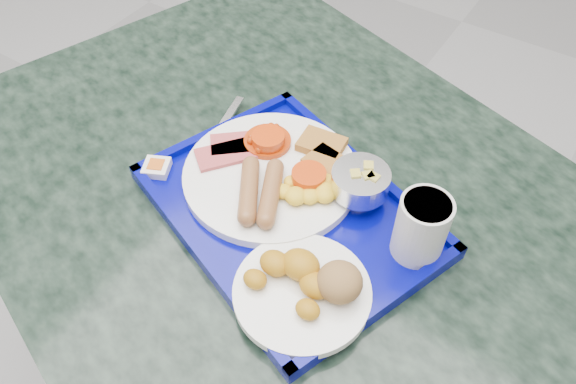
{
  "coord_description": "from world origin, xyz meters",
  "views": [
    {
      "loc": [
        0.58,
        -0.37,
        1.45
      ],
      "look_at": [
        0.29,
        0.08,
        0.84
      ],
      "focal_mm": 35.0,
      "sensor_mm": 36.0,
      "label": 1
    }
  ],
  "objects_px": {
    "table": "(300,281)",
    "juice_cup": "(422,226)",
    "fruit_bowl": "(360,182)",
    "tray": "(288,212)",
    "main_plate": "(276,173)",
    "bread_plate": "(308,285)"
  },
  "relations": [
    {
      "from": "table",
      "to": "juice_cup",
      "type": "height_order",
      "value": "juice_cup"
    },
    {
      "from": "fruit_bowl",
      "to": "juice_cup",
      "type": "relative_size",
      "value": 0.87
    },
    {
      "from": "tray",
      "to": "main_plate",
      "type": "distance_m",
      "value": 0.07
    },
    {
      "from": "main_plate",
      "to": "bread_plate",
      "type": "bearing_deg",
      "value": -44.71
    },
    {
      "from": "table",
      "to": "main_plate",
      "type": "xyz_separation_m",
      "value": [
        -0.06,
        0.02,
        0.23
      ]
    },
    {
      "from": "tray",
      "to": "juice_cup",
      "type": "relative_size",
      "value": 5.06
    },
    {
      "from": "table",
      "to": "fruit_bowl",
      "type": "xyz_separation_m",
      "value": [
        0.06,
        0.06,
        0.25
      ]
    },
    {
      "from": "bread_plate",
      "to": "main_plate",
      "type": "bearing_deg",
      "value": 135.29
    },
    {
      "from": "table",
      "to": "main_plate",
      "type": "relative_size",
      "value": 5.29
    },
    {
      "from": "bread_plate",
      "to": "juice_cup",
      "type": "relative_size",
      "value": 1.84
    },
    {
      "from": "main_plate",
      "to": "bread_plate",
      "type": "distance_m",
      "value": 0.21
    },
    {
      "from": "table",
      "to": "main_plate",
      "type": "distance_m",
      "value": 0.24
    },
    {
      "from": "fruit_bowl",
      "to": "juice_cup",
      "type": "height_order",
      "value": "juice_cup"
    },
    {
      "from": "juice_cup",
      "to": "bread_plate",
      "type": "bearing_deg",
      "value": -122.14
    },
    {
      "from": "table",
      "to": "bread_plate",
      "type": "bearing_deg",
      "value": -55.66
    },
    {
      "from": "table",
      "to": "bread_plate",
      "type": "height_order",
      "value": "bread_plate"
    },
    {
      "from": "tray",
      "to": "main_plate",
      "type": "xyz_separation_m",
      "value": [
        -0.05,
        0.04,
        0.02
      ]
    },
    {
      "from": "fruit_bowl",
      "to": "juice_cup",
      "type": "bearing_deg",
      "value": -18.56
    },
    {
      "from": "tray",
      "to": "fruit_bowl",
      "type": "relative_size",
      "value": 5.82
    },
    {
      "from": "table",
      "to": "juice_cup",
      "type": "distance_m",
      "value": 0.32
    },
    {
      "from": "juice_cup",
      "to": "table",
      "type": "bearing_deg",
      "value": -174.18
    },
    {
      "from": "tray",
      "to": "fruit_bowl",
      "type": "bearing_deg",
      "value": 43.98
    }
  ]
}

